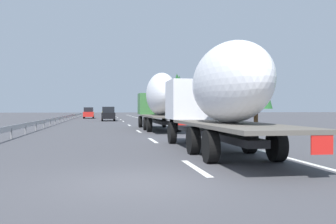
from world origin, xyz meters
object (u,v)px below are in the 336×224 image
at_px(truck_lead, 159,99).
at_px(road_sign, 169,103).
at_px(car_black_suv, 108,114).
at_px(car_red_compact, 89,113).
at_px(car_white_van, 108,112).
at_px(car_yellow_coupe, 107,112).
at_px(truck_trailing, 219,93).

xyz_separation_m(truck_lead, road_sign, (13.71, -3.10, -0.18)).
bearing_deg(car_black_suv, car_red_compact, 12.47).
distance_m(car_white_van, car_yellow_coupe, 19.61).
bearing_deg(car_yellow_coupe, car_black_suv, -179.91).
height_order(car_white_van, road_sign, road_sign).
height_order(truck_lead, car_white_van, truck_lead).
xyz_separation_m(truck_lead, car_yellow_coupe, (49.28, 3.80, -1.56)).
relative_size(car_black_suv, road_sign, 1.39).
relative_size(car_yellow_coupe, road_sign, 1.26).
xyz_separation_m(car_white_van, car_yellow_coupe, (-19.61, 0.42, 0.02)).
distance_m(car_yellow_coupe, car_black_suv, 25.10).
relative_size(car_yellow_coupe, car_black_suv, 0.91).
relative_size(car_white_van, car_black_suv, 0.86).
distance_m(car_white_van, road_sign, 55.57).
relative_size(car_red_compact, car_white_van, 1.15).
xyz_separation_m(car_white_van, car_black_suv, (-44.70, 0.38, 0.04)).
height_order(truck_lead, truck_trailing, truck_lead).
bearing_deg(car_yellow_coupe, truck_lead, -175.59).
xyz_separation_m(car_white_van, road_sign, (-55.17, -6.48, 1.40)).
bearing_deg(truck_lead, car_red_compact, 10.22).
bearing_deg(truck_trailing, truck_lead, 0.00).
bearing_deg(car_white_van, truck_lead, -177.19).
distance_m(truck_lead, car_white_van, 68.99).
bearing_deg(road_sign, truck_trailing, 174.15).
bearing_deg(truck_lead, truck_trailing, -180.00).
xyz_separation_m(car_black_suv, road_sign, (-10.47, -6.86, 1.36)).
bearing_deg(car_yellow_coupe, car_red_compact, 163.02).
relative_size(truck_lead, car_white_van, 3.19).
bearing_deg(car_white_van, road_sign, -173.30).
bearing_deg(truck_trailing, car_white_van, 2.27).
relative_size(truck_lead, car_red_compact, 2.77).
distance_m(truck_lead, road_sign, 14.06).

